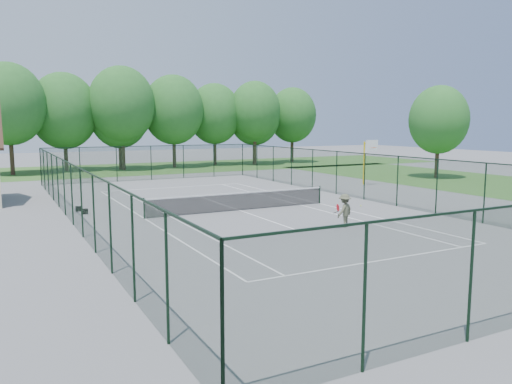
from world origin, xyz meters
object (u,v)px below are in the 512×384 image
Objects in this scene: sports_bag_a at (84,211)px; basketball_goal at (368,153)px; tennis_player at (345,211)px; tennis_net at (240,200)px.

basketball_goal is at bearing 14.86° from sports_bag_a.
tennis_player is at bearing -35.28° from sports_bag_a.
tennis_net is 3.04× the size of basketball_goal.
basketball_goal reaches higher than tennis_net.
tennis_player is (2.40, -6.51, 0.22)m from tennis_net.
sports_bag_a is at bearing 160.29° from tennis_net.
basketball_goal is 22.81m from sports_bag_a.
tennis_net is 4.99× the size of tennis_player.
tennis_net is 8.54m from sports_bag_a.
basketball_goal is 9.98× the size of sports_bag_a.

